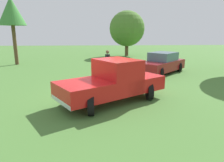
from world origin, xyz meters
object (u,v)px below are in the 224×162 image
object	(u,v)px
pickup_truck	(114,80)
sedan_near	(162,63)
tree_back_left	(127,29)
tree_back_right	(11,12)
person_bystander	(108,62)

from	to	relation	value
pickup_truck	sedan_near	bearing A→B (deg)	-155.38
tree_back_left	pickup_truck	bearing A→B (deg)	-9.51
sedan_near	pickup_truck	bearing A→B (deg)	12.46
tree_back_right	tree_back_left	bearing A→B (deg)	120.76
person_bystander	pickup_truck	bearing A→B (deg)	164.00
tree_back_left	tree_back_right	bearing A→B (deg)	-59.24
pickup_truck	person_bystander	size ratio (longest dim) A/B	2.75
pickup_truck	tree_back_left	xyz separation A→B (m)	(-17.70, 2.97, 2.48)
sedan_near	tree_back_left	bearing A→B (deg)	-129.76
person_bystander	tree_back_left	xyz separation A→B (m)	(-12.72, 3.03, 2.39)
person_bystander	tree_back_left	bearing A→B (deg)	-30.10
tree_back_left	person_bystander	bearing A→B (deg)	-13.39
sedan_near	tree_back_right	bearing A→B (deg)	-66.61
sedan_near	person_bystander	distance (m)	4.15
person_bystander	tree_back_right	world-z (taller)	tree_back_right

